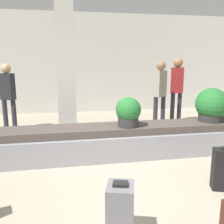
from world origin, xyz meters
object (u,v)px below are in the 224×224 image
object	(u,v)px
pillar	(66,65)
suitcase_3	(120,213)
potted_plant_2	(128,112)
traveler_2	(177,85)
traveler_1	(160,89)
potted_plant_0	(212,106)
traveler_0	(8,92)

from	to	relation	value
pillar	suitcase_3	size ratio (longest dim) A/B	5.24
potted_plant_2	traveler_2	world-z (taller)	traveler_2
potted_plant_2	traveler_1	size ratio (longest dim) A/B	0.31
pillar	potted_plant_0	xyz separation A→B (m)	(2.70, -1.24, -0.74)
suitcase_3	traveler_1	xyz separation A→B (m)	(1.85, 3.83, 0.72)
pillar	potted_plant_2	xyz separation A→B (m)	(1.04, -1.35, -0.79)
pillar	traveler_1	xyz separation A→B (m)	(2.29, 0.39, -0.59)
pillar	traveler_1	size ratio (longest dim) A/B	1.89
traveler_1	traveler_2	xyz separation A→B (m)	(0.61, 0.35, 0.05)
suitcase_3	traveler_2	xyz separation A→B (m)	(2.46, 4.19, 0.77)
suitcase_3	traveler_0	bearing A→B (deg)	129.68
potted_plant_0	traveler_1	xyz separation A→B (m)	(-0.41, 1.64, 0.16)
suitcase_3	pillar	bearing A→B (deg)	113.56
suitcase_3	potted_plant_0	xyz separation A→B (m)	(2.25, 2.20, 0.56)
pillar	traveler_1	world-z (taller)	pillar
potted_plant_2	traveler_2	xyz separation A→B (m)	(1.87, 2.10, 0.25)
traveler_0	traveler_2	world-z (taller)	traveler_2
traveler_1	traveler_2	world-z (taller)	traveler_2
potted_plant_0	pillar	bearing A→B (deg)	155.24
pillar	potted_plant_0	world-z (taller)	pillar
traveler_2	pillar	bearing A→B (deg)	43.92
traveler_0	traveler_2	size ratio (longest dim) A/B	0.93
suitcase_3	potted_plant_0	size ratio (longest dim) A/B	0.96
potted_plant_2	potted_plant_0	bearing A→B (deg)	3.64
potted_plant_2	traveler_0	xyz separation A→B (m)	(-2.42, 2.10, 0.16)
pillar	traveler_0	world-z (taller)	pillar
potted_plant_0	traveler_2	bearing A→B (deg)	84.03
potted_plant_2	traveler_1	world-z (taller)	traveler_1
pillar	traveler_1	distance (m)	2.40
pillar	traveler_0	xyz separation A→B (m)	(-1.38, 0.75, -0.63)
traveler_2	traveler_1	bearing A→B (deg)	59.53
potted_plant_2	traveler_0	size ratio (longest dim) A/B	0.32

